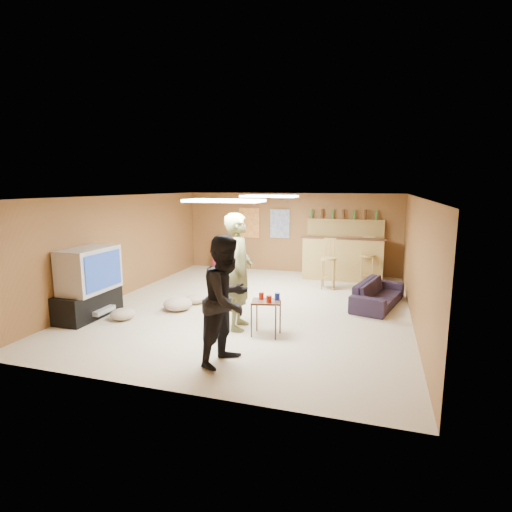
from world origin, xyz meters
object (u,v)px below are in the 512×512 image
(bar_counter, at_px, (343,258))
(person_black, at_px, (227,300))
(person_olive, at_px, (239,272))
(sofa, at_px, (378,294))
(tv_body, at_px, (89,270))
(tray_table, at_px, (266,318))

(bar_counter, relative_size, person_black, 1.13)
(person_olive, relative_size, sofa, 1.14)
(tv_body, height_order, tray_table, tv_body)
(person_black, xyz_separation_m, tray_table, (0.23, 1.11, -0.59))
(tv_body, relative_size, person_black, 0.62)
(person_black, bearing_deg, person_olive, 27.86)
(bar_counter, xyz_separation_m, person_black, (-1.07, -5.50, 0.33))
(tray_table, bearing_deg, person_olive, 158.79)
(sofa, xyz_separation_m, tray_table, (-1.73, -2.22, 0.04))
(person_olive, distance_m, tray_table, 0.90)
(tv_body, bearing_deg, bar_counter, 47.00)
(tv_body, distance_m, sofa, 5.58)
(person_black, distance_m, tray_table, 1.28)
(tray_table, bearing_deg, sofa, 52.10)
(sofa, height_order, tray_table, tray_table)
(sofa, bearing_deg, tray_table, 156.56)
(person_black, height_order, sofa, person_black)
(tv_body, bearing_deg, person_black, -18.77)
(person_olive, height_order, sofa, person_olive)
(tv_body, height_order, sofa, tv_body)
(sofa, bearing_deg, person_black, 163.97)
(tv_body, distance_m, bar_counter, 6.09)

